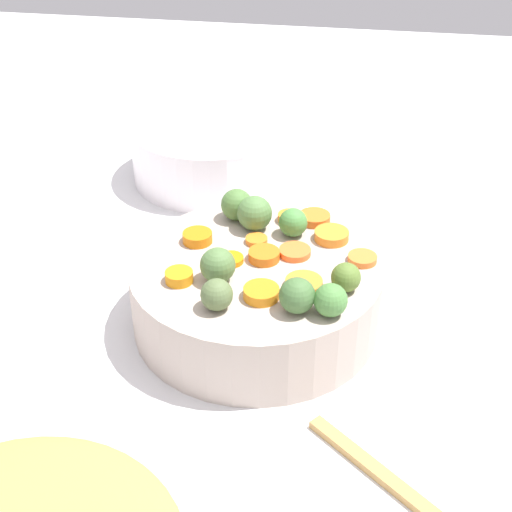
# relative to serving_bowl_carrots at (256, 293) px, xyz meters

# --- Properties ---
(tabletop) EXTENTS (2.40, 2.40, 0.02)m
(tabletop) POSITION_rel_serving_bowl_carrots_xyz_m (0.02, -0.01, -0.05)
(tabletop) COLOR silver
(tabletop) RESTS_ON ground
(serving_bowl_carrots) EXTENTS (0.28, 0.28, 0.08)m
(serving_bowl_carrots) POSITION_rel_serving_bowl_carrots_xyz_m (0.00, 0.00, 0.00)
(serving_bowl_carrots) COLOR #B7A699
(serving_bowl_carrots) RESTS_ON tabletop
(carrot_slice_0) EXTENTS (0.03, 0.03, 0.01)m
(carrot_slice_0) POSITION_rel_serving_bowl_carrots_xyz_m (-0.01, 0.04, 0.04)
(carrot_slice_0) COLOR orange
(carrot_slice_0) RESTS_ON serving_bowl_carrots
(carrot_slice_1) EXTENTS (0.04, 0.04, 0.01)m
(carrot_slice_1) POSITION_rel_serving_bowl_carrots_xyz_m (-0.07, -0.05, 0.05)
(carrot_slice_1) COLOR orange
(carrot_slice_1) RESTS_ON serving_bowl_carrots
(carrot_slice_2) EXTENTS (0.04, 0.04, 0.01)m
(carrot_slice_2) POSITION_rel_serving_bowl_carrots_xyz_m (-0.07, 0.03, 0.05)
(carrot_slice_2) COLOR orange
(carrot_slice_2) RESTS_ON serving_bowl_carrots
(carrot_slice_3) EXTENTS (0.04, 0.04, 0.01)m
(carrot_slice_3) POSITION_rel_serving_bowl_carrots_xyz_m (-0.03, -0.00, 0.04)
(carrot_slice_3) COLOR orange
(carrot_slice_3) RESTS_ON serving_bowl_carrots
(carrot_slice_4) EXTENTS (0.05, 0.05, 0.01)m
(carrot_slice_4) POSITION_rel_serving_bowl_carrots_xyz_m (0.06, -0.03, 0.04)
(carrot_slice_4) COLOR orange
(carrot_slice_4) RESTS_ON serving_bowl_carrots
(carrot_slice_5) EXTENTS (0.04, 0.04, 0.01)m
(carrot_slice_5) POSITION_rel_serving_bowl_carrots_xyz_m (0.08, 0.06, 0.05)
(carrot_slice_5) COLOR orange
(carrot_slice_5) RESTS_ON serving_bowl_carrots
(carrot_slice_6) EXTENTS (0.03, 0.03, 0.01)m
(carrot_slice_6) POSITION_rel_serving_bowl_carrots_xyz_m (0.01, 0.01, 0.05)
(carrot_slice_6) COLOR orange
(carrot_slice_6) RESTS_ON serving_bowl_carrots
(carrot_slice_7) EXTENTS (0.05, 0.05, 0.01)m
(carrot_slice_7) POSITION_rel_serving_bowl_carrots_xyz_m (0.04, 0.03, 0.04)
(carrot_slice_7) COLOR orange
(carrot_slice_7) RESTS_ON serving_bowl_carrots
(carrot_slice_8) EXTENTS (0.03, 0.03, 0.01)m
(carrot_slice_8) POSITION_rel_serving_bowl_carrots_xyz_m (0.11, 0.02, 0.04)
(carrot_slice_8) COLOR orange
(carrot_slice_8) RESTS_ON serving_bowl_carrots
(carrot_slice_9) EXTENTS (0.04, 0.04, 0.01)m
(carrot_slice_9) POSITION_rel_serving_bowl_carrots_xyz_m (0.02, -0.06, 0.05)
(carrot_slice_9) COLOR orange
(carrot_slice_9) RESTS_ON serving_bowl_carrots
(carrot_slice_10) EXTENTS (0.03, 0.03, 0.01)m
(carrot_slice_10) POSITION_rel_serving_bowl_carrots_xyz_m (0.02, 0.10, 0.04)
(carrot_slice_10) COLOR orange
(carrot_slice_10) RESTS_ON serving_bowl_carrots
(carrot_slice_11) EXTENTS (0.05, 0.05, 0.01)m
(carrot_slice_11) POSITION_rel_serving_bowl_carrots_xyz_m (0.05, 0.10, 0.04)
(carrot_slice_11) COLOR orange
(carrot_slice_11) RESTS_ON serving_bowl_carrots
(brussels_sprout_0) EXTENTS (0.03, 0.03, 0.03)m
(brussels_sprout_0) POSITION_rel_serving_bowl_carrots_xyz_m (0.09, -0.08, 0.06)
(brussels_sprout_0) COLOR #4B823D
(brussels_sprout_0) RESTS_ON serving_bowl_carrots
(brussels_sprout_1) EXTENTS (0.04, 0.04, 0.04)m
(brussels_sprout_1) POSITION_rel_serving_bowl_carrots_xyz_m (-0.04, 0.09, 0.06)
(brussels_sprout_1) COLOR #4C7537
(brussels_sprout_1) RESTS_ON serving_bowl_carrots
(brussels_sprout_2) EXTENTS (0.03, 0.03, 0.03)m
(brussels_sprout_2) POSITION_rel_serving_bowl_carrots_xyz_m (-0.03, -0.08, 0.06)
(brussels_sprout_2) COLOR #566B3F
(brussels_sprout_2) RESTS_ON serving_bowl_carrots
(brussels_sprout_3) EXTENTS (0.03, 0.03, 0.03)m
(brussels_sprout_3) POSITION_rel_serving_bowl_carrots_xyz_m (0.03, 0.07, 0.06)
(brussels_sprout_3) COLOR #48873E
(brussels_sprout_3) RESTS_ON serving_bowl_carrots
(brussels_sprout_4) EXTENTS (0.04, 0.04, 0.04)m
(brussels_sprout_4) POSITION_rel_serving_bowl_carrots_xyz_m (0.05, -0.08, 0.06)
(brussels_sprout_4) COLOR #446B37
(brussels_sprout_4) RESTS_ON serving_bowl_carrots
(brussels_sprout_5) EXTENTS (0.04, 0.04, 0.04)m
(brussels_sprout_5) POSITION_rel_serving_bowl_carrots_xyz_m (-0.03, -0.04, 0.06)
(brussels_sprout_5) COLOR #51743E
(brussels_sprout_5) RESTS_ON serving_bowl_carrots
(brussels_sprout_6) EXTENTS (0.03, 0.03, 0.03)m
(brussels_sprout_6) POSITION_rel_serving_bowl_carrots_xyz_m (0.10, -0.03, 0.06)
(brussels_sprout_6) COLOR #56722D
(brussels_sprout_6) RESTS_ON serving_bowl_carrots
(brussels_sprout_7) EXTENTS (0.04, 0.04, 0.04)m
(brussels_sprout_7) POSITION_rel_serving_bowl_carrots_xyz_m (-0.01, 0.07, 0.06)
(brussels_sprout_7) COLOR #527C41
(brussels_sprout_7) RESTS_ON serving_bowl_carrots
(casserole_dish) EXTENTS (0.24, 0.24, 0.09)m
(casserole_dish) POSITION_rel_serving_bowl_carrots_xyz_m (-0.13, 0.35, 0.00)
(casserole_dish) COLOR white
(casserole_dish) RESTS_ON tabletop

